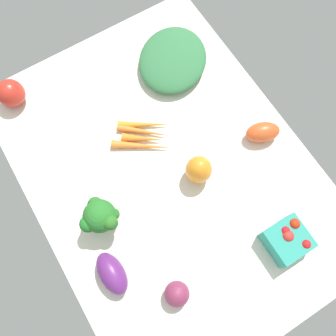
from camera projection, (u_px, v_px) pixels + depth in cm
name	position (u px, v px, depth cm)	size (l,w,h in cm)	color
tablecloth	(168.00, 171.00, 103.06)	(104.00, 76.00, 2.00)	silver
red_onion_center	(177.00, 294.00, 88.82)	(6.38, 6.38, 6.38)	#7B2C4A
bell_pepper_red	(11.00, 93.00, 104.91)	(8.16, 8.16, 8.57)	red
carrot_bunch	(143.00, 136.00, 104.09)	(16.41, 19.33, 2.59)	orange
leafy_greens_clump	(173.00, 60.00, 110.30)	(24.43, 20.58, 5.43)	#317041
broccoli_head	(100.00, 217.00, 91.04)	(10.51, 10.47, 11.51)	#A6C37D
bell_pepper_orange	(199.00, 170.00, 96.89)	(7.26, 7.26, 10.02)	orange
roma_tomato	(263.00, 132.00, 102.56)	(9.83, 5.86, 5.86)	#DB5225
berry_basket	(287.00, 240.00, 92.47)	(10.00, 10.00, 7.77)	teal
eggplant	(112.00, 274.00, 90.29)	(11.61, 6.43, 6.43)	#5F246F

